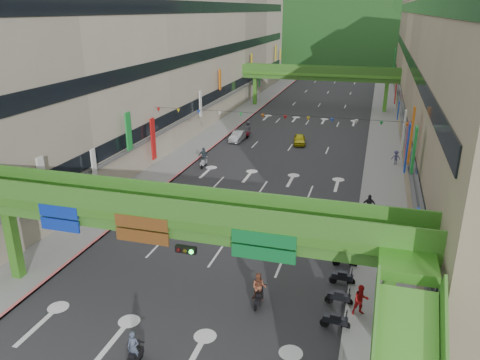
{
  "coord_description": "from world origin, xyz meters",
  "views": [
    {
      "loc": [
        9.53,
        -14.66,
        15.97
      ],
      "look_at": [
        0.0,
        18.0,
        3.5
      ],
      "focal_mm": 35.0,
      "sensor_mm": 36.0,
      "label": 1
    }
  ],
  "objects_px": {
    "scooter_rider_near": "(134,351)",
    "pedestrian_red": "(361,302)",
    "scooter_rider_mid": "(259,289)",
    "overpass_near": "(189,232)",
    "car_silver": "(238,136)",
    "car_yellow": "(299,139)"
  },
  "relations": [
    {
      "from": "overpass_near",
      "to": "car_silver",
      "type": "xyz_separation_m",
      "value": [
        -7.93,
        35.69,
        -4.57
      ]
    },
    {
      "from": "scooter_rider_near",
      "to": "car_silver",
      "type": "xyz_separation_m",
      "value": [
        -6.77,
        40.07,
        -0.27
      ]
    },
    {
      "from": "car_silver",
      "to": "pedestrian_red",
      "type": "xyz_separation_m",
      "value": [
        16.8,
        -33.07,
        0.26
      ]
    },
    {
      "from": "scooter_rider_mid",
      "to": "scooter_rider_near",
      "type": "bearing_deg",
      "value": -124.55
    },
    {
      "from": "scooter_rider_near",
      "to": "pedestrian_red",
      "type": "height_order",
      "value": "scooter_rider_near"
    },
    {
      "from": "overpass_near",
      "to": "car_yellow",
      "type": "height_order",
      "value": "overpass_near"
    },
    {
      "from": "scooter_rider_near",
      "to": "car_yellow",
      "type": "relative_size",
      "value": 0.55
    },
    {
      "from": "scooter_rider_near",
      "to": "pedestrian_red",
      "type": "relative_size",
      "value": 1.1
    },
    {
      "from": "overpass_near",
      "to": "car_yellow",
      "type": "bearing_deg",
      "value": 90.19
    },
    {
      "from": "car_yellow",
      "to": "overpass_near",
      "type": "bearing_deg",
      "value": -99.62
    },
    {
      "from": "overpass_near",
      "to": "scooter_rider_near",
      "type": "height_order",
      "value": "overpass_near"
    },
    {
      "from": "scooter_rider_mid",
      "to": "car_silver",
      "type": "bearing_deg",
      "value": 108.42
    },
    {
      "from": "scooter_rider_near",
      "to": "scooter_rider_mid",
      "type": "bearing_deg",
      "value": 55.45
    },
    {
      "from": "overpass_near",
      "to": "scooter_rider_near",
      "type": "bearing_deg",
      "value": -104.82
    },
    {
      "from": "car_yellow",
      "to": "scooter_rider_mid",
      "type": "bearing_deg",
      "value": -94.18
    },
    {
      "from": "overpass_near",
      "to": "car_silver",
      "type": "distance_m",
      "value": 36.85
    },
    {
      "from": "scooter_rider_near",
      "to": "car_yellow",
      "type": "distance_m",
      "value": 40.83
    },
    {
      "from": "scooter_rider_mid",
      "to": "overpass_near",
      "type": "bearing_deg",
      "value": -147.88
    },
    {
      "from": "car_silver",
      "to": "overpass_near",
      "type": "bearing_deg",
      "value": -74.43
    },
    {
      "from": "overpass_near",
      "to": "car_yellow",
      "type": "xyz_separation_m",
      "value": [
        -0.12,
        36.44,
        -4.6
      ]
    },
    {
      "from": "scooter_rider_near",
      "to": "pedestrian_red",
      "type": "bearing_deg",
      "value": 34.92
    },
    {
      "from": "scooter_rider_mid",
      "to": "car_silver",
      "type": "height_order",
      "value": "scooter_rider_mid"
    }
  ]
}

